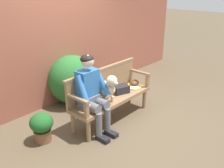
# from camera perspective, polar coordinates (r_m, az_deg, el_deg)

# --- Properties ---
(ground_plane) EXTENTS (40.00, 40.00, 0.00)m
(ground_plane) POSITION_cam_1_polar(r_m,az_deg,el_deg) (4.59, -0.00, -8.05)
(ground_plane) COLOR brown
(brick_garden_fence) EXTENTS (8.00, 0.30, 2.53)m
(brick_garden_fence) POSITION_cam_1_polar(r_m,az_deg,el_deg) (5.16, -12.48, 9.99)
(brick_garden_fence) COLOR #9E5642
(brick_garden_fence) RESTS_ON ground
(hedge_bush_far_right) EXTENTS (0.99, 0.95, 1.00)m
(hedge_bush_far_right) POSITION_cam_1_polar(r_m,az_deg,el_deg) (5.09, -9.14, 1.06)
(hedge_bush_far_right) COLOR #286B2D
(hedge_bush_far_right) RESTS_ON ground
(garden_bench) EXTENTS (1.68, 0.49, 0.44)m
(garden_bench) POSITION_cam_1_polar(r_m,az_deg,el_deg) (4.41, -0.00, -3.73)
(garden_bench) COLOR #93704C
(garden_bench) RESTS_ON ground
(bench_backrest) EXTENTS (1.72, 0.06, 0.50)m
(bench_backrest) POSITION_cam_1_polar(r_m,az_deg,el_deg) (4.41, -2.08, 0.74)
(bench_backrest) COLOR #93704C
(bench_backrest) RESTS_ON garden_bench
(bench_armrest_left_end) EXTENTS (0.06, 0.49, 0.28)m
(bench_armrest_left_end) POSITION_cam_1_polar(r_m,az_deg,el_deg) (3.73, -7.17, -4.51)
(bench_armrest_left_end) COLOR #93704C
(bench_armrest_left_end) RESTS_ON garden_bench
(bench_armrest_right_end) EXTENTS (0.06, 0.49, 0.28)m
(bench_armrest_right_end) POSITION_cam_1_polar(r_m,az_deg,el_deg) (4.84, 7.06, 1.87)
(bench_armrest_right_end) COLOR #93704C
(bench_armrest_right_end) RESTS_ON garden_bench
(person_seated) EXTENTS (0.56, 0.64, 1.31)m
(person_seated) POSITION_cam_1_polar(r_m,az_deg,el_deg) (3.93, -4.80, -1.81)
(person_seated) COLOR black
(person_seated) RESTS_ON ground
(dog_on_bench) EXTENTS (0.27, 0.51, 0.50)m
(dog_on_bench) POSITION_cam_1_polar(r_m,az_deg,el_deg) (4.12, -1.15, -0.90)
(dog_on_bench) COLOR beige
(dog_on_bench) RESTS_ON garden_bench
(tennis_racket) EXTENTS (0.37, 0.58, 0.03)m
(tennis_racket) POSITION_cam_1_polar(r_m,az_deg,el_deg) (4.82, 4.83, -0.54)
(tennis_racket) COLOR yellow
(tennis_racket) RESTS_ON garden_bench
(baseball_glove) EXTENTS (0.26, 0.22, 0.09)m
(baseball_glove) POSITION_cam_1_polar(r_m,az_deg,el_deg) (4.92, 5.24, 0.38)
(baseball_glove) COLOR brown
(baseball_glove) RESTS_ON garden_bench
(sports_bag) EXTENTS (0.33, 0.28, 0.14)m
(sports_bag) POSITION_cam_1_polar(r_m,az_deg,el_deg) (4.53, 2.04, -1.20)
(sports_bag) COLOR #232328
(sports_bag) RESTS_ON garden_bench
(potted_plant) EXTENTS (0.36, 0.36, 0.48)m
(potted_plant) POSITION_cam_1_polar(r_m,az_deg,el_deg) (4.01, -15.91, -9.29)
(potted_plant) COLOR brown
(potted_plant) RESTS_ON ground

